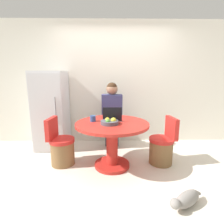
% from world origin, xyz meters
% --- Properties ---
extents(ground_plane, '(12.00, 12.00, 0.00)m').
position_xyz_m(ground_plane, '(0.00, 0.00, 0.00)').
color(ground_plane, beige).
extents(wall_back, '(7.00, 0.06, 2.60)m').
position_xyz_m(wall_back, '(0.00, 1.44, 1.30)').
color(wall_back, silver).
rests_on(wall_back, ground_plane).
extents(refrigerator, '(0.61, 0.66, 1.55)m').
position_xyz_m(refrigerator, '(-1.29, 1.07, 0.78)').
color(refrigerator, silver).
rests_on(refrigerator, ground_plane).
extents(dining_table, '(1.16, 1.16, 0.74)m').
position_xyz_m(dining_table, '(-0.07, 0.24, 0.51)').
color(dining_table, '#B2261E').
rests_on(dining_table, ground_plane).
extents(chair_left_side, '(0.42, 0.41, 0.79)m').
position_xyz_m(chair_left_side, '(-0.92, 0.33, 0.27)').
color(chair_left_side, brown).
rests_on(chair_left_side, ground_plane).
extents(chair_right_side, '(0.42, 0.41, 0.79)m').
position_xyz_m(chair_right_side, '(0.77, 0.33, 0.27)').
color(chair_right_side, brown).
rests_on(chair_right_side, ground_plane).
extents(person_seated, '(0.40, 0.37, 1.34)m').
position_xyz_m(person_seated, '(-0.06, 1.04, 0.75)').
color(person_seated, '#2D2D38').
rests_on(person_seated, ground_plane).
extents(laptop, '(0.30, 0.24, 0.24)m').
position_xyz_m(laptop, '(-0.07, 0.36, 0.79)').
color(laptop, '#B7B7BC').
rests_on(laptop, dining_table).
extents(fruit_bowl, '(0.27, 0.27, 0.10)m').
position_xyz_m(fruit_bowl, '(-0.11, 0.15, 0.78)').
color(fruit_bowl, '#4C4C56').
rests_on(fruit_bowl, dining_table).
extents(coffee_cup, '(0.09, 0.09, 0.09)m').
position_xyz_m(coffee_cup, '(-0.38, 0.32, 0.79)').
color(coffee_cup, '#2D4C84').
rests_on(coffee_cup, dining_table).
extents(cat, '(0.47, 0.33, 0.18)m').
position_xyz_m(cat, '(0.74, -0.70, 0.09)').
color(cat, gray).
rests_on(cat, ground_plane).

